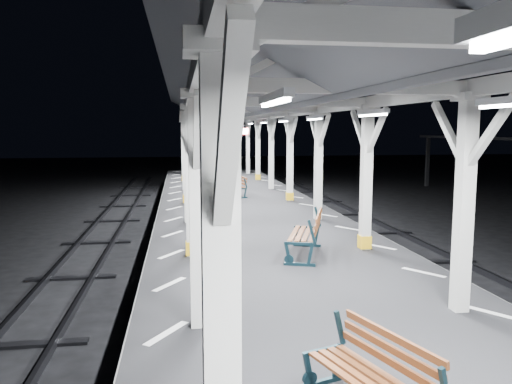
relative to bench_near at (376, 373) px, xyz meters
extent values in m
plane|color=black|center=(0.39, 4.52, -1.44)|extent=(120.00, 120.00, 0.00)
cube|color=black|center=(0.39, 4.52, -0.94)|extent=(6.00, 50.00, 1.00)
cube|color=silver|center=(-2.06, 4.52, -0.44)|extent=(1.00, 48.00, 0.01)
cube|color=silver|center=(2.84, 4.52, -0.44)|extent=(1.00, 48.00, 0.01)
cube|color=#2D2D33|center=(-4.06, 4.52, -1.36)|extent=(0.08, 60.00, 0.16)
cube|color=black|center=(-4.61, 4.52, -1.41)|extent=(2.20, 0.22, 0.06)
cube|color=silver|center=(-1.61, -1.48, 1.16)|extent=(0.22, 0.22, 3.20)
cube|color=silver|center=(-1.61, -1.48, 2.82)|extent=(0.40, 0.40, 0.12)
cube|color=silver|center=(-1.61, -0.93, 2.31)|extent=(0.10, 0.99, 0.99)
cube|color=silver|center=(-1.61, -2.03, 2.31)|extent=(0.10, 0.99, 0.99)
cube|color=silver|center=(-1.61, 2.52, 1.16)|extent=(0.22, 0.22, 3.20)
cube|color=silver|center=(-1.61, 2.52, 2.82)|extent=(0.40, 0.40, 0.12)
cube|color=silver|center=(-1.61, 3.07, 2.31)|extent=(0.10, 0.99, 0.99)
cube|color=silver|center=(-1.61, 1.97, 2.31)|extent=(0.10, 0.99, 0.99)
cube|color=silver|center=(-1.61, 6.52, 1.16)|extent=(0.22, 0.22, 3.20)
cube|color=silver|center=(-1.61, 6.52, 2.82)|extent=(0.40, 0.40, 0.12)
cube|color=gold|center=(-1.61, 6.52, -0.26)|extent=(0.26, 0.26, 0.30)
cube|color=silver|center=(-1.61, 7.07, 2.31)|extent=(0.10, 0.99, 0.99)
cube|color=silver|center=(-1.61, 5.97, 2.31)|extent=(0.10, 0.99, 0.99)
cube|color=silver|center=(-1.61, 10.52, 1.16)|extent=(0.22, 0.22, 3.20)
cube|color=silver|center=(-1.61, 10.52, 2.82)|extent=(0.40, 0.40, 0.12)
cube|color=silver|center=(-1.61, 11.07, 2.31)|extent=(0.10, 0.99, 0.99)
cube|color=silver|center=(-1.61, 9.97, 2.31)|extent=(0.10, 0.99, 0.99)
cube|color=silver|center=(-1.61, 14.52, 1.16)|extent=(0.22, 0.22, 3.20)
cube|color=silver|center=(-1.61, 14.52, 2.82)|extent=(0.40, 0.40, 0.12)
cube|color=gold|center=(-1.61, 14.52, -0.26)|extent=(0.26, 0.26, 0.30)
cube|color=silver|center=(-1.61, 15.07, 2.31)|extent=(0.10, 0.99, 0.99)
cube|color=silver|center=(-1.61, 13.97, 2.31)|extent=(0.10, 0.99, 0.99)
cube|color=silver|center=(-1.61, 18.52, 1.16)|extent=(0.22, 0.22, 3.20)
cube|color=silver|center=(-1.61, 18.52, 2.82)|extent=(0.40, 0.40, 0.12)
cube|color=silver|center=(-1.61, 19.07, 2.31)|extent=(0.10, 0.99, 0.99)
cube|color=silver|center=(-1.61, 17.97, 2.31)|extent=(0.10, 0.99, 0.99)
cube|color=silver|center=(-1.61, 22.52, 1.16)|extent=(0.22, 0.22, 3.20)
cube|color=silver|center=(-1.61, 22.52, 2.82)|extent=(0.40, 0.40, 0.12)
cube|color=gold|center=(-1.61, 22.52, -0.26)|extent=(0.26, 0.26, 0.30)
cube|color=silver|center=(-1.61, 23.07, 2.31)|extent=(0.10, 0.99, 0.99)
cube|color=silver|center=(-1.61, 21.97, 2.31)|extent=(0.10, 0.99, 0.99)
cube|color=silver|center=(-1.61, 26.52, 1.16)|extent=(0.22, 0.22, 3.20)
cube|color=silver|center=(-1.61, 26.52, 2.82)|extent=(0.40, 0.40, 0.12)
cube|color=silver|center=(-1.61, 27.07, 2.31)|extent=(0.10, 0.99, 0.99)
cube|color=silver|center=(-1.61, 25.97, 2.31)|extent=(0.10, 0.99, 0.99)
cube|color=silver|center=(2.39, 2.52, 1.16)|extent=(0.22, 0.22, 3.20)
cube|color=silver|center=(2.39, 2.52, 2.82)|extent=(0.40, 0.40, 0.12)
cube|color=silver|center=(2.39, 3.07, 2.31)|extent=(0.10, 0.99, 0.99)
cube|color=silver|center=(2.39, 1.97, 2.31)|extent=(0.10, 0.99, 0.99)
cube|color=silver|center=(2.39, 6.52, 1.16)|extent=(0.22, 0.22, 3.20)
cube|color=silver|center=(2.39, 6.52, 2.82)|extent=(0.40, 0.40, 0.12)
cube|color=gold|center=(2.39, 6.52, -0.26)|extent=(0.26, 0.26, 0.30)
cube|color=silver|center=(2.39, 7.07, 2.31)|extent=(0.10, 0.99, 0.99)
cube|color=silver|center=(2.39, 5.97, 2.31)|extent=(0.10, 0.99, 0.99)
cube|color=silver|center=(2.39, 10.52, 1.16)|extent=(0.22, 0.22, 3.20)
cube|color=silver|center=(2.39, 10.52, 2.82)|extent=(0.40, 0.40, 0.12)
cube|color=silver|center=(2.39, 11.07, 2.31)|extent=(0.10, 0.99, 0.99)
cube|color=silver|center=(2.39, 9.97, 2.31)|extent=(0.10, 0.99, 0.99)
cube|color=silver|center=(2.39, 14.52, 1.16)|extent=(0.22, 0.22, 3.20)
cube|color=silver|center=(2.39, 14.52, 2.82)|extent=(0.40, 0.40, 0.12)
cube|color=gold|center=(2.39, 14.52, -0.26)|extent=(0.26, 0.26, 0.30)
cube|color=silver|center=(2.39, 15.07, 2.31)|extent=(0.10, 0.99, 0.99)
cube|color=silver|center=(2.39, 13.97, 2.31)|extent=(0.10, 0.99, 0.99)
cube|color=silver|center=(2.39, 18.52, 1.16)|extent=(0.22, 0.22, 3.20)
cube|color=silver|center=(2.39, 18.52, 2.82)|extent=(0.40, 0.40, 0.12)
cube|color=silver|center=(2.39, 19.07, 2.31)|extent=(0.10, 0.99, 0.99)
cube|color=silver|center=(2.39, 17.97, 2.31)|extent=(0.10, 0.99, 0.99)
cube|color=silver|center=(2.39, 22.52, 1.16)|extent=(0.22, 0.22, 3.20)
cube|color=silver|center=(2.39, 22.52, 2.82)|extent=(0.40, 0.40, 0.12)
cube|color=gold|center=(2.39, 22.52, -0.26)|extent=(0.26, 0.26, 0.30)
cube|color=silver|center=(2.39, 23.07, 2.31)|extent=(0.10, 0.99, 0.99)
cube|color=silver|center=(2.39, 21.97, 2.31)|extent=(0.10, 0.99, 0.99)
cube|color=silver|center=(2.39, 26.52, 1.16)|extent=(0.22, 0.22, 3.20)
cube|color=silver|center=(2.39, 26.52, 2.82)|extent=(0.40, 0.40, 0.12)
cube|color=silver|center=(2.39, 27.07, 2.31)|extent=(0.10, 0.99, 0.99)
cube|color=silver|center=(2.39, 25.97, 2.31)|extent=(0.10, 0.99, 0.99)
cube|color=silver|center=(-1.61, 4.52, 2.94)|extent=(0.18, 48.00, 0.24)
cube|color=silver|center=(2.39, 4.52, 2.94)|extent=(0.18, 48.00, 0.24)
cube|color=silver|center=(0.39, 2.52, 2.94)|extent=(4.20, 0.14, 0.20)
cube|color=silver|center=(0.39, 6.52, 2.94)|extent=(4.20, 0.14, 0.20)
cube|color=silver|center=(0.39, 10.52, 2.94)|extent=(4.20, 0.14, 0.20)
cube|color=silver|center=(0.39, 14.52, 2.94)|extent=(4.20, 0.14, 0.20)
cube|color=silver|center=(0.39, 18.52, 2.94)|extent=(4.20, 0.14, 0.20)
cube|color=silver|center=(0.39, 22.52, 2.94)|extent=(4.20, 0.14, 0.20)
cube|color=silver|center=(0.39, 26.52, 2.94)|extent=(4.20, 0.14, 0.20)
cube|color=silver|center=(0.39, 4.52, 3.86)|extent=(0.16, 48.00, 0.20)
cube|color=#4F5257|center=(-0.91, 4.52, 3.48)|extent=(2.80, 49.00, 1.45)
cube|color=#4F5257|center=(1.69, 4.52, 3.48)|extent=(2.80, 49.00, 1.45)
cube|color=silver|center=(-0.91, 0.52, 2.66)|extent=(0.10, 1.35, 0.08)
cube|color=white|center=(-0.91, 0.52, 2.61)|extent=(0.05, 1.25, 0.05)
cube|color=silver|center=(-0.91, 4.52, 2.66)|extent=(0.10, 1.35, 0.08)
cube|color=white|center=(-0.91, 4.52, 2.61)|extent=(0.05, 1.25, 0.05)
cube|color=silver|center=(-0.91, 8.52, 2.66)|extent=(0.10, 1.35, 0.08)
cube|color=white|center=(-0.91, 8.52, 2.61)|extent=(0.05, 1.25, 0.05)
cube|color=silver|center=(-0.91, 12.52, 2.66)|extent=(0.10, 1.35, 0.08)
cube|color=white|center=(-0.91, 12.52, 2.61)|extent=(0.05, 1.25, 0.05)
cube|color=silver|center=(-0.91, 16.52, 2.66)|extent=(0.10, 1.35, 0.08)
cube|color=white|center=(-0.91, 16.52, 2.61)|extent=(0.05, 1.25, 0.05)
cube|color=silver|center=(-0.91, 20.52, 2.66)|extent=(0.10, 1.35, 0.08)
cube|color=white|center=(-0.91, 20.52, 2.61)|extent=(0.05, 1.25, 0.05)
cube|color=silver|center=(-0.91, 24.52, 2.66)|extent=(0.10, 1.35, 0.08)
cube|color=white|center=(-0.91, 24.52, 2.61)|extent=(0.05, 1.25, 0.05)
cube|color=silver|center=(1.69, 4.52, 2.66)|extent=(0.10, 1.35, 0.08)
cube|color=white|center=(1.69, 4.52, 2.61)|extent=(0.05, 1.25, 0.05)
cube|color=silver|center=(1.69, 8.52, 2.66)|extent=(0.10, 1.35, 0.08)
cube|color=white|center=(1.69, 8.52, 2.61)|extent=(0.05, 1.25, 0.05)
cube|color=silver|center=(1.69, 12.52, 2.66)|extent=(0.10, 1.35, 0.08)
cube|color=white|center=(1.69, 12.52, 2.61)|extent=(0.05, 1.25, 0.05)
cube|color=silver|center=(1.69, 16.52, 2.66)|extent=(0.10, 1.35, 0.08)
cube|color=white|center=(1.69, 16.52, 2.61)|extent=(0.05, 1.25, 0.05)
cube|color=silver|center=(1.69, 20.52, 2.66)|extent=(0.10, 1.35, 0.08)
cube|color=white|center=(1.69, 20.52, 2.61)|extent=(0.05, 1.25, 0.05)
cube|color=silver|center=(1.69, 24.52, 2.66)|extent=(0.10, 1.35, 0.08)
cube|color=white|center=(1.69, 24.52, 2.61)|extent=(0.05, 1.25, 0.05)
cylinder|color=black|center=(-0.58, 8.69, 2.58)|extent=(0.02, 0.02, 0.36)
cube|color=red|center=(-0.58, 8.69, 2.23)|extent=(0.50, 0.03, 0.35)
cube|color=white|center=(-0.58, 8.69, 2.23)|extent=(0.44, 0.04, 0.29)
cylinder|color=black|center=(1.46, 21.22, 2.58)|extent=(0.02, 0.02, 0.36)
cube|color=red|center=(1.46, 21.22, 2.23)|extent=(0.50, 0.03, 0.35)
cube|color=white|center=(1.46, 21.22, 2.23)|extent=(0.44, 0.05, 0.29)
cube|color=black|center=(14.39, 26.52, 0.21)|extent=(0.20, 0.20, 3.30)
sphere|color=silver|center=(14.39, 20.52, 1.78)|extent=(0.20, 0.20, 0.20)
sphere|color=silver|center=(14.39, 26.52, 1.78)|extent=(0.20, 0.20, 0.20)
cube|color=#102730|center=(-0.32, 0.67, -0.41)|extent=(0.54, 0.23, 0.06)
cube|color=#102730|center=(-0.51, 0.60, -0.23)|extent=(0.15, 0.09, 0.42)
cube|color=#102730|center=(-0.14, 0.73, -0.23)|extent=(0.14, 0.08, 0.43)
cube|color=#102730|center=(-0.12, 0.73, 0.18)|extent=(0.16, 0.09, 0.40)
cube|color=brown|center=(-0.26, -0.09, -0.03)|extent=(0.52, 1.35, 0.03)
cube|color=brown|center=(-0.14, -0.05, -0.03)|extent=(0.52, 1.35, 0.03)
cube|color=brown|center=(-0.03, -0.01, -0.03)|extent=(0.52, 1.35, 0.03)
cube|color=brown|center=(0.08, 0.03, -0.03)|extent=(0.52, 1.35, 0.03)
cube|color=brown|center=(0.14, 0.05, 0.10)|extent=(0.48, 1.34, 0.09)
cube|color=brown|center=(0.16, 0.05, 0.22)|extent=(0.48, 1.34, 0.09)
cube|color=brown|center=(0.18, 0.06, 0.34)|extent=(0.48, 1.34, 0.09)
cube|color=#102730|center=(0.55, 5.35, -0.41)|extent=(0.64, 0.28, 0.07)
cube|color=#102730|center=(0.33, 5.43, -0.19)|extent=(0.18, 0.11, 0.50)
cube|color=#102730|center=(0.76, 5.28, -0.19)|extent=(0.16, 0.10, 0.51)
cube|color=#102730|center=(0.78, 5.27, 0.29)|extent=(0.19, 0.11, 0.48)
cube|color=#102730|center=(1.14, 7.00, -0.41)|extent=(0.64, 0.28, 0.07)
cube|color=#102730|center=(0.91, 7.08, -0.19)|extent=(0.18, 0.11, 0.50)
cube|color=#102730|center=(1.34, 6.92, -0.19)|extent=(0.16, 0.10, 0.51)
cube|color=#102730|center=(1.37, 6.92, 0.29)|extent=(0.19, 0.11, 0.48)
cube|color=brown|center=(0.64, 6.25, 0.05)|extent=(0.65, 1.60, 0.04)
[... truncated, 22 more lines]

